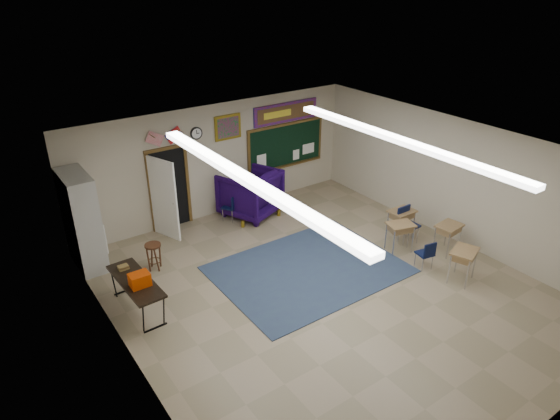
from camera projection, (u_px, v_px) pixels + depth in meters
floor at (324, 290)px, 10.45m from camera, size 9.00×9.00×0.00m
back_wall at (217, 161)px, 13.09m from camera, size 8.00×0.04×3.00m
front_wall at (550, 361)px, 6.48m from camera, size 8.00×0.04×3.00m
left_wall at (129, 297)px, 7.72m from camera, size 0.04×9.00×3.00m
right_wall at (457, 181)px, 11.84m from camera, size 0.04×9.00×3.00m
ceiling at (331, 155)px, 9.12m from camera, size 8.00×9.00×0.04m
area_rug at (308, 269)px, 11.13m from camera, size 4.00×3.00×0.02m
fluorescent_strips at (331, 158)px, 9.15m from camera, size 3.86×6.00×0.10m
doorway at (168, 191)px, 12.40m from camera, size 1.10×0.89×2.16m
chalkboard at (286, 146)px, 14.21m from camera, size 2.55×0.14×1.30m
bulletin_board at (286, 112)px, 13.77m from camera, size 2.10×0.05×0.55m
framed_art_print at (228, 127)px, 12.86m from camera, size 0.75×0.05×0.65m
wall_clock at (196, 133)px, 12.40m from camera, size 0.32×0.05×0.32m
wall_flags at (164, 135)px, 11.89m from camera, size 1.16×0.06×0.70m
storage_cabinet at (82, 221)px, 10.88m from camera, size 0.59×1.25×2.20m
wingback_armchair at (250, 193)px, 13.36m from camera, size 1.77×1.79×1.25m
student_chair_reading at (229, 208)px, 13.14m from camera, size 0.51×0.51×0.73m
student_chair_desk_a at (425, 254)px, 11.06m from camera, size 0.41×0.41×0.70m
student_chair_desk_b at (408, 226)px, 12.03m from camera, size 0.46×0.46×0.91m
student_desk_front_left at (399, 236)px, 11.70m from camera, size 0.71×0.60×0.73m
student_desk_front_right at (401, 223)px, 12.26m from camera, size 0.63×0.47×0.75m
student_desk_back_left at (462, 264)px, 10.57m from camera, size 0.75×0.66×0.75m
student_desk_back_right at (448, 237)px, 11.64m from camera, size 0.65×0.52×0.73m
folding_table at (137, 294)px, 9.69m from camera, size 0.62×1.68×0.95m
wooden_stool at (154, 256)px, 11.03m from camera, size 0.36×0.36×0.63m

